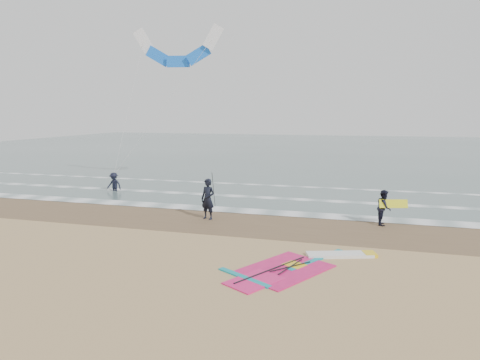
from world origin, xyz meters
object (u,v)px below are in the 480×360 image
(windsurf_rig, at_px, (301,265))
(surf_kite, at_px, (178,51))
(person_wading, at_px, (114,179))
(person_standing, at_px, (208,199))
(person_walking, at_px, (384,207))

(windsurf_rig, xyz_separation_m, surf_kite, (-10.75, 14.52, 9.44))
(windsurf_rig, relative_size, person_wading, 3.20)
(person_standing, relative_size, person_wading, 1.24)
(surf_kite, bearing_deg, person_wading, -129.16)
(person_wading, height_order, surf_kite, surf_kite)
(windsurf_rig, height_order, surf_kite, surf_kite)
(windsurf_rig, bearing_deg, person_standing, 134.80)
(person_standing, xyz_separation_m, person_wading, (-8.57, 5.38, -0.20))
(person_walking, relative_size, person_wading, 1.02)
(person_standing, bearing_deg, person_walking, 23.76)
(person_walking, bearing_deg, windsurf_rig, 157.94)
(windsurf_rig, xyz_separation_m, person_walking, (2.97, 6.55, 0.79))
(person_walking, xyz_separation_m, person_wading, (-16.83, 4.16, -0.02))
(person_standing, bearing_deg, windsurf_rig, -29.84)
(surf_kite, bearing_deg, person_standing, -59.29)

